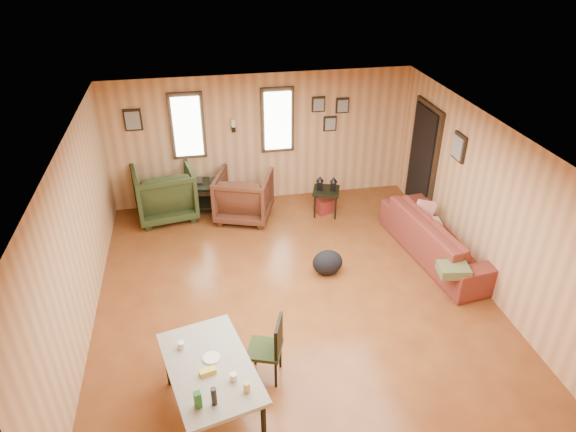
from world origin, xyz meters
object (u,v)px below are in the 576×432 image
(recliner_green, at_px, (164,190))
(dining_table, at_px, (210,371))
(end_table, at_px, (207,192))
(side_table, at_px, (326,189))
(sofa, at_px, (443,230))
(recliner_brown, at_px, (244,194))

(recliner_green, height_order, dining_table, recliner_green)
(end_table, bearing_deg, side_table, -12.15)
(sofa, bearing_deg, dining_table, 115.26)
(end_table, relative_size, dining_table, 0.48)
(recliner_brown, xyz_separation_m, dining_table, (-0.82, -4.19, 0.17))
(dining_table, bearing_deg, end_table, 74.37)
(end_table, bearing_deg, sofa, -30.79)
(recliner_brown, xyz_separation_m, recliner_green, (-1.38, 0.32, 0.05))
(recliner_green, xyz_separation_m, end_table, (0.75, -0.00, -0.11))
(sofa, bearing_deg, recliner_brown, 51.13)
(recliner_green, bearing_deg, recliner_brown, 157.72)
(sofa, distance_m, recliner_brown, 3.44)
(side_table, height_order, dining_table, dining_table)
(recliner_brown, relative_size, side_table, 1.28)
(recliner_brown, height_order, recliner_green, recliner_green)
(sofa, xyz_separation_m, end_table, (-3.55, 2.12, -0.06))
(end_table, distance_m, dining_table, 4.52)
(recliner_green, bearing_deg, end_table, 170.56)
(recliner_green, bearing_deg, dining_table, 87.78)
(end_table, xyz_separation_m, side_table, (2.10, -0.45, 0.10))
(recliner_brown, relative_size, recliner_green, 0.91)
(sofa, height_order, dining_table, sofa)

